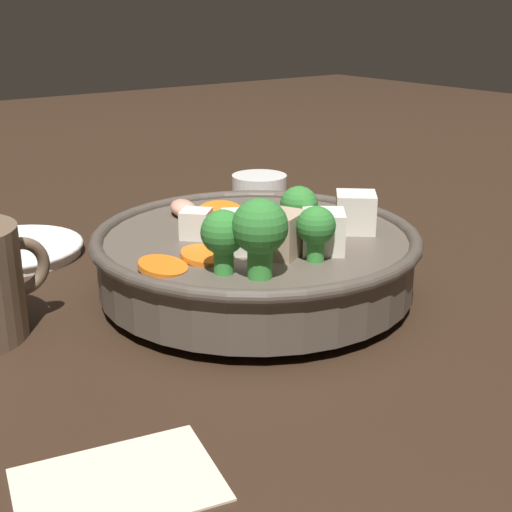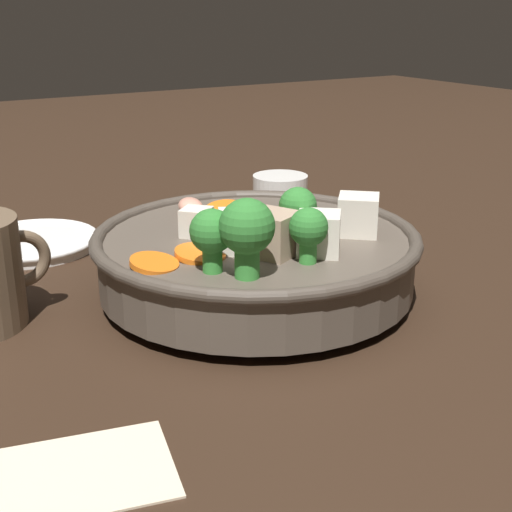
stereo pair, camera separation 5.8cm
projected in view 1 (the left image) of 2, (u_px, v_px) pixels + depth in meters
name	position (u px, v px, depth m)	size (l,w,h in m)	color
ground_plane	(256.00, 295.00, 0.65)	(3.00, 3.00, 0.00)	black
stirfry_bowl	(257.00, 254.00, 0.63)	(0.29, 0.29, 0.12)	#51473D
side_saucer	(14.00, 249.00, 0.75)	(0.14, 0.14, 0.01)	white
tea_cup	(259.00, 194.00, 0.89)	(0.07, 0.07, 0.05)	white
napkin	(118.00, 483.00, 0.39)	(0.12, 0.10, 0.00)	beige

